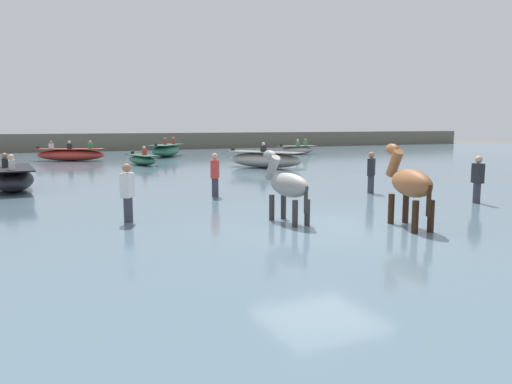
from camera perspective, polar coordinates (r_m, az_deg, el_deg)
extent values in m
plane|color=#666051|center=(10.91, 7.48, -5.39)|extent=(120.00, 120.00, 0.00)
cube|color=slate|center=(19.92, -8.20, 1.02)|extent=(90.00, 90.00, 0.32)
ellipsoid|color=gray|center=(10.82, 3.86, 0.81)|extent=(0.57, 1.36, 0.53)
cylinder|color=#31312F|center=(11.23, 1.83, -2.61)|extent=(0.12, 0.12, 0.90)
cylinder|color=#31312F|center=(11.39, 3.18, -2.46)|extent=(0.12, 0.12, 0.90)
cylinder|color=#31312F|center=(10.47, 4.52, -3.39)|extent=(0.12, 0.12, 0.90)
cylinder|color=#31312F|center=(10.65, 5.92, -3.22)|extent=(0.12, 0.12, 0.90)
cylinder|color=gray|center=(11.36, 1.91, 2.84)|extent=(0.25, 0.50, 0.61)
ellipsoid|color=gray|center=(11.46, 1.57, 4.27)|extent=(0.23, 0.47, 0.23)
cylinder|color=#31312F|center=(10.34, 5.79, -0.90)|extent=(0.09, 0.09, 0.57)
ellipsoid|color=brown|center=(10.75, 17.51, 0.98)|extent=(0.81, 1.52, 0.58)
cylinder|color=black|center=(11.22, 15.31, -2.68)|extent=(0.13, 0.13, 0.98)
cylinder|color=black|center=(11.38, 16.86, -2.59)|extent=(0.13, 0.13, 0.98)
cylinder|color=black|center=(10.35, 17.87, -3.64)|extent=(0.13, 0.13, 0.98)
cylinder|color=black|center=(10.53, 19.50, -3.53)|extent=(0.13, 0.13, 0.98)
cylinder|color=brown|center=(11.38, 15.71, 3.24)|extent=(0.34, 0.57, 0.66)
ellipsoid|color=brown|center=(11.49, 15.44, 4.80)|extent=(0.31, 0.53, 0.25)
cylinder|color=black|center=(10.20, 19.33, -0.95)|extent=(0.09, 0.09, 0.62)
ellipsoid|color=#337556|center=(27.48, -12.98, 3.60)|extent=(1.46, 2.88, 0.50)
cube|color=#1E4634|center=(27.46, -13.00, 4.16)|extent=(1.40, 2.76, 0.04)
cube|color=black|center=(28.66, -14.09, 4.40)|extent=(0.18, 0.15, 0.18)
cube|color=red|center=(27.50, -12.78, 4.52)|extent=(0.23, 0.29, 0.30)
sphere|color=beige|center=(27.49, -12.80, 5.02)|extent=(0.18, 0.18, 0.18)
ellipsoid|color=#337556|center=(34.41, -10.33, 4.70)|extent=(3.39, 3.97, 0.78)
cube|color=#1E4634|center=(34.39, -10.35, 5.38)|extent=(3.25, 3.82, 0.04)
cube|color=black|center=(32.65, -11.49, 5.35)|extent=(0.20, 0.19, 0.18)
cube|color=red|center=(35.34, -9.50, 5.74)|extent=(0.30, 0.32, 0.30)
sphere|color=#A37556|center=(35.34, -9.51, 6.13)|extent=(0.18, 0.18, 0.18)
cube|color=red|center=(34.40, -10.45, 5.66)|extent=(0.30, 0.32, 0.30)
sphere|color=#A37556|center=(34.39, -10.46, 6.06)|extent=(0.18, 0.18, 0.18)
ellipsoid|color=#B2AD9E|center=(25.06, 1.05, 3.72)|extent=(3.42, 4.19, 0.77)
cube|color=slate|center=(25.03, 1.06, 4.64)|extent=(3.29, 4.02, 0.04)
cube|color=black|center=(26.08, -2.69, 4.91)|extent=(0.20, 0.19, 0.18)
cube|color=#232328|center=(24.88, 0.86, 5.01)|extent=(0.29, 0.32, 0.30)
sphere|color=beige|center=(24.87, 0.87, 5.56)|extent=(0.18, 0.18, 0.18)
ellipsoid|color=#B2AD9E|center=(36.78, 4.77, 4.84)|extent=(3.02, 1.30, 0.58)
cube|color=slate|center=(36.76, 4.78, 5.32)|extent=(2.90, 1.25, 0.04)
cube|color=black|center=(35.97, 2.92, 5.40)|extent=(0.13, 0.17, 0.18)
cube|color=#388E51|center=(37.31, 5.74, 5.60)|extent=(0.27, 0.20, 0.30)
sphere|color=#A37556|center=(37.30, 5.74, 5.97)|extent=(0.18, 0.18, 0.18)
cube|color=#388E51|center=(36.70, 4.84, 5.58)|extent=(0.27, 0.20, 0.30)
sphere|color=beige|center=(36.69, 4.85, 5.96)|extent=(0.18, 0.18, 0.18)
ellipsoid|color=black|center=(18.23, -26.35, 1.33)|extent=(1.47, 3.60, 0.72)
cube|color=black|center=(18.20, -26.42, 2.52)|extent=(1.41, 3.45, 0.04)
cube|color=black|center=(19.89, -26.58, 3.09)|extent=(0.17, 0.13, 0.18)
cube|color=white|center=(17.20, -26.38, 2.83)|extent=(0.19, 0.27, 0.30)
sphere|color=beige|center=(17.18, -26.43, 3.63)|extent=(0.18, 0.18, 0.18)
cube|color=#232328|center=(18.18, -27.01, 3.02)|extent=(0.19, 0.27, 0.30)
sphere|color=#A37556|center=(18.17, -27.06, 3.77)|extent=(0.18, 0.18, 0.18)
ellipsoid|color=#BC382D|center=(31.84, -20.60, 4.02)|extent=(4.21, 2.73, 0.69)
cube|color=maroon|center=(31.82, -20.63, 4.67)|extent=(4.04, 2.63, 0.04)
cube|color=black|center=(32.48, -23.89, 4.68)|extent=(0.17, 0.19, 0.18)
cube|color=#388E51|center=(31.65, -18.59, 5.06)|extent=(0.31, 0.27, 0.30)
sphere|color=tan|center=(31.64, -18.61, 5.49)|extent=(0.18, 0.18, 0.18)
cube|color=#232328|center=(31.68, -20.72, 4.96)|extent=(0.31, 0.27, 0.30)
sphere|color=beige|center=(31.67, -20.74, 5.40)|extent=(0.18, 0.18, 0.18)
cube|color=white|center=(32.18, -22.57, 4.91)|extent=(0.31, 0.27, 0.30)
sphere|color=#A37556|center=(32.17, -22.59, 5.33)|extent=(0.18, 0.18, 0.18)
cylinder|color=#383842|center=(14.96, 24.10, -0.72)|extent=(0.20, 0.20, 0.88)
cube|color=#232328|center=(14.88, 24.25, 1.99)|extent=(0.27, 0.36, 0.54)
sphere|color=tan|center=(14.85, 24.33, 3.45)|extent=(0.20, 0.20, 0.20)
cylinder|color=#383842|center=(16.07, 13.10, 0.30)|extent=(0.20, 0.20, 0.88)
cube|color=#232328|center=(15.99, 13.18, 2.82)|extent=(0.37, 0.36, 0.54)
sphere|color=#A37556|center=(15.97, 13.22, 4.18)|extent=(0.20, 0.20, 0.20)
cylinder|color=#383842|center=(11.34, -14.51, -2.80)|extent=(0.20, 0.20, 0.88)
cube|color=white|center=(11.23, -14.63, 0.77)|extent=(0.36, 0.38, 0.54)
sphere|color=#A37556|center=(11.20, -14.70, 2.70)|extent=(0.20, 0.20, 0.20)
cylinder|color=#383842|center=(14.95, -4.73, -0.07)|extent=(0.20, 0.20, 0.88)
cube|color=red|center=(14.87, -4.76, 2.64)|extent=(0.34, 0.38, 0.54)
sphere|color=tan|center=(14.84, -4.78, 4.10)|extent=(0.20, 0.20, 0.20)
cube|color=#605B4C|center=(44.33, -17.78, 5.34)|extent=(80.00, 2.40, 1.77)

